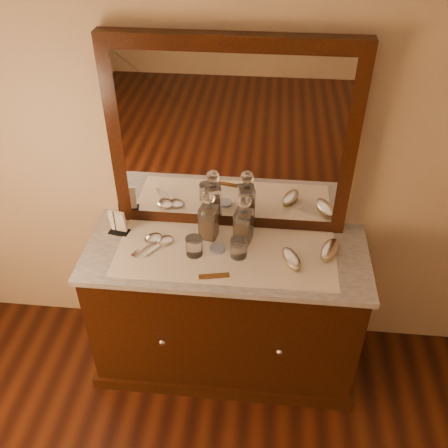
{
  "coord_description": "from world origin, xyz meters",
  "views": [
    {
      "loc": [
        0.18,
        0.07,
        2.48
      ],
      "look_at": [
        0.0,
        1.85,
        1.1
      ],
      "focal_mm": 39.66,
      "sensor_mm": 36.0,
      "label": 1
    }
  ],
  "objects": [
    {
      "name": "lace_runner",
      "position": [
        0.0,
        1.94,
        0.85
      ],
      "size": [
        1.1,
        0.45,
        0.0
      ],
      "primitive_type": "cube",
      "color": "silver",
      "rests_on": "marble_top"
    },
    {
      "name": "hand_mirror_inner",
      "position": [
        -0.33,
        1.98,
        0.86
      ],
      "size": [
        0.15,
        0.19,
        0.02
      ],
      "color": "silver",
      "rests_on": "lace_runner"
    },
    {
      "name": "comb",
      "position": [
        -0.04,
        1.76,
        0.86
      ],
      "size": [
        0.15,
        0.06,
        0.01
      ],
      "primitive_type": "cube",
      "rotation": [
        0.0,
        0.0,
        0.21
      ],
      "color": "brown",
      "rests_on": "lace_runner"
    },
    {
      "name": "knob_left",
      "position": [
        -0.3,
        1.67,
        0.45
      ],
      "size": [
        0.04,
        0.04,
        0.04
      ],
      "primitive_type": "sphere",
      "color": "silver",
      "rests_on": "dresser_cabinet"
    },
    {
      "name": "dresser_cabinet",
      "position": [
        0.0,
        1.96,
        0.41
      ],
      "size": [
        1.4,
        0.55,
        0.82
      ],
      "primitive_type": "cube",
      "color": "black",
      "rests_on": "floor"
    },
    {
      "name": "decanter_right",
      "position": [
        0.08,
        2.05,
        0.96
      ],
      "size": [
        0.1,
        0.1,
        0.28
      ],
      "color": "brown",
      "rests_on": "lace_runner"
    },
    {
      "name": "brush_far",
      "position": [
        0.52,
        1.98,
        0.88
      ],
      "size": [
        0.13,
        0.19,
        0.05
      ],
      "color": "#908058",
      "rests_on": "lace_runner"
    },
    {
      "name": "tumblers",
      "position": [
        -0.04,
        1.92,
        0.9
      ],
      "size": [
        0.31,
        0.1,
        0.1
      ],
      "color": "white",
      "rests_on": "lace_runner"
    },
    {
      "name": "hand_mirror_outer",
      "position": [
        -0.39,
        1.98,
        0.86
      ],
      "size": [
        0.15,
        0.22,
        0.02
      ],
      "color": "silver",
      "rests_on": "lace_runner"
    },
    {
      "name": "decanter_left",
      "position": [
        -0.1,
        2.06,
        0.96
      ],
      "size": [
        0.1,
        0.1,
        0.28
      ],
      "color": "brown",
      "rests_on": "lace_runner"
    },
    {
      "name": "napkin_rack",
      "position": [
        -0.58,
        2.05,
        0.91
      ],
      "size": [
        0.12,
        0.08,
        0.16
      ],
      "color": "black",
      "rests_on": "marble_top"
    },
    {
      "name": "dresser_plinth",
      "position": [
        0.0,
        1.96,
        0.04
      ],
      "size": [
        1.46,
        0.59,
        0.08
      ],
      "primitive_type": "cube",
      "color": "black",
      "rests_on": "floor"
    },
    {
      "name": "marble_top",
      "position": [
        0.0,
        1.96,
        0.83
      ],
      "size": [
        1.44,
        0.59,
        0.03
      ],
      "primitive_type": "cube",
      "color": "silver",
      "rests_on": "dresser_cabinet"
    },
    {
      "name": "pin_dish",
      "position": [
        -0.04,
        1.96,
        0.86
      ],
      "size": [
        0.1,
        0.1,
        0.01
      ],
      "primitive_type": "cylinder",
      "rotation": [
        0.0,
        0.0,
        -0.24
      ],
      "color": "white",
      "rests_on": "lace_runner"
    },
    {
      "name": "knob_right",
      "position": [
        0.3,
        1.67,
        0.45
      ],
      "size": [
        0.04,
        0.04,
        0.04
      ],
      "primitive_type": "sphere",
      "color": "silver",
      "rests_on": "dresser_cabinet"
    },
    {
      "name": "brush_near",
      "position": [
        0.33,
        1.89,
        0.88
      ],
      "size": [
        0.13,
        0.18,
        0.05
      ],
      "color": "#908058",
      "rests_on": "lace_runner"
    },
    {
      "name": "mirror_frame",
      "position": [
        0.0,
        2.2,
        1.35
      ],
      "size": [
        1.2,
        0.08,
        1.0
      ],
      "primitive_type": "cube",
      "color": "black",
      "rests_on": "marble_top"
    },
    {
      "name": "mirror_glass",
      "position": [
        0.0,
        2.17,
        1.35
      ],
      "size": [
        1.06,
        0.01,
        0.86
      ],
      "primitive_type": "cube",
      "color": "white",
      "rests_on": "marble_top"
    }
  ]
}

